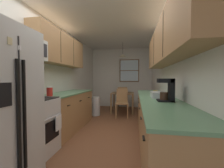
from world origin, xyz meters
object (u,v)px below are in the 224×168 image
Objects in this scene: storage_canister at (50,91)px; microwave_over_range at (25,48)px; mug_by_coffeemaker at (155,93)px; dining_table at (123,96)px; stove_range at (33,126)px; coffee_maker at (168,89)px; trash_bin at (96,106)px; dining_chair_near at (122,101)px; dining_chair_far at (122,97)px; dish_rack at (160,95)px.

microwave_over_range is at bearing -103.37° from storage_canister.
dining_table is at bearing 110.19° from mug_by_coffeemaker.
stove_range is 1.79× the size of microwave_over_range.
coffee_maker reaches higher than storage_canister.
microwave_over_range is 2.94m from trash_bin.
dining_chair_far is at bearing 94.32° from dining_chair_near.
dining_chair_far is at bearing 95.61° from dining_table.
storage_canister is 0.54× the size of coffee_maker.
dining_chair_near is 2.65× the size of dish_rack.
dining_chair_near is 5.06× the size of storage_canister.
trash_bin is at bearing -146.30° from dining_table.
dining_table is (1.26, 3.12, -1.12)m from microwave_over_range.
coffee_maker reaches higher than dish_rack.
dish_rack is at bearing 15.56° from stove_range.
coffee_maker is (2.18, 0.16, -0.64)m from microwave_over_range.
stove_range reaches higher than dining_chair_near.
dining_table is 2.46m from mug_by_coffeemaker.
dining_chair_near reaches higher than trash_bin.
microwave_over_range is at bearing -112.02° from dining_table.
stove_range is 1.22× the size of dining_chair_near.
dining_table is 2.72m from dish_rack.
mug_by_coffeemaker is at bearing -72.54° from dining_chair_far.
microwave_over_range is at bearing -175.88° from coffee_maker.
storage_canister is at bearing -108.78° from dining_chair_far.
stove_range is 1.22× the size of dining_chair_far.
dining_table is 2.36× the size of dish_rack.
dining_chair_near and dining_chair_far have the same top height.
storage_canister is (-0.30, -2.09, 0.68)m from trash_bin.
stove_range is at bearing -157.34° from mug_by_coffeemaker.
trash_bin is at bearing -179.67° from dining_chair_near.
storage_canister is at bearing -98.15° from trash_bin.
dining_chair_far is 3.70m from coffee_maker.
dish_rack is at bearing 14.77° from microwave_over_range.
dining_chair_near is 0.90m from trash_bin.
coffee_maker is at bearing -8.16° from storage_canister.
stove_range is 3.84m from dining_chair_far.
dining_chair_far is (-0.09, 1.13, 0.00)m from dining_chair_near.
mug_by_coffeemaker is (1.99, 0.83, 0.48)m from stove_range.
dish_rack is at bearing 3.08° from storage_canister.
dining_chair_far is (1.09, 3.68, 0.03)m from stove_range.
storage_canister is (-1.18, -2.10, 0.49)m from dining_chair_near.
dining_chair_near is 2.46m from storage_canister.
microwave_over_range is 4.06m from dining_chair_far.
coffee_maker is at bearing -74.52° from dining_chair_far.
stove_range is at bearing -110.20° from dining_table.
dining_table is (1.15, 3.12, 0.12)m from stove_range.
microwave_over_range is 5.13× the size of mug_by_coffeemaker.
dish_rack is (0.93, -3.12, 0.45)m from dining_chair_far.
microwave_over_range is 2.34m from dish_rack.
dining_chair_far reaches higher than trash_bin.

